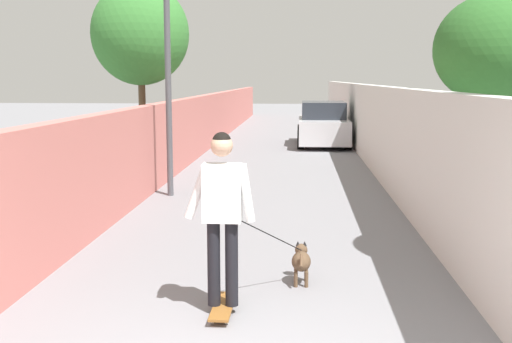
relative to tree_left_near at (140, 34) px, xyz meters
name	(u,v)px	position (x,y,z in m)	size (l,w,h in m)	color
ground_plane	(279,159)	(1.00, -3.79, -3.55)	(80.00, 80.00, 0.00)	gray
wall_left	(179,134)	(-1.00, -1.22, -2.65)	(48.00, 0.30, 1.80)	#CC726B
fence_right	(377,128)	(-1.00, -6.36, -2.47)	(48.00, 0.30, 2.17)	silver
tree_left_near	(140,34)	(0.00, 0.00, 0.00)	(2.67, 2.67, 4.96)	brown
tree_right_far	(491,50)	(-5.50, -7.77, -0.70)	(2.03, 2.03, 3.84)	#473523
lamp_post	(168,47)	(-4.80, -1.77, -0.59)	(0.36, 0.36, 4.32)	#4C4C51
skateboard	(223,306)	(-11.04, -3.61, -3.48)	(0.80, 0.20, 0.08)	brown
person_skateboarder	(222,205)	(-11.04, -3.61, -2.43)	(0.22, 0.71, 1.76)	black
dog	(301,260)	(-10.06, -4.40, -3.28)	(1.27, 0.91, 1.06)	brown
car_near	(323,125)	(4.96, -5.21, -2.84)	(4.15, 1.80, 1.54)	silver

